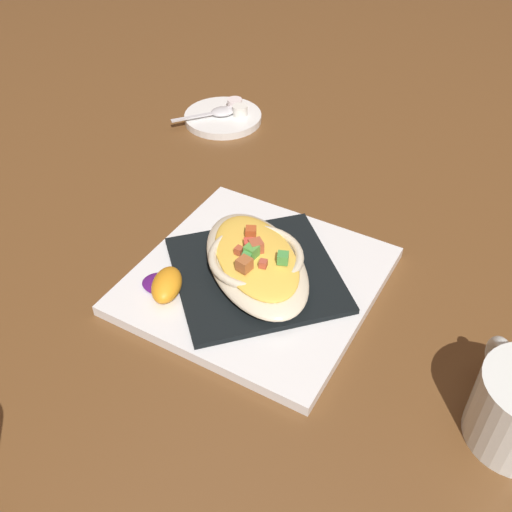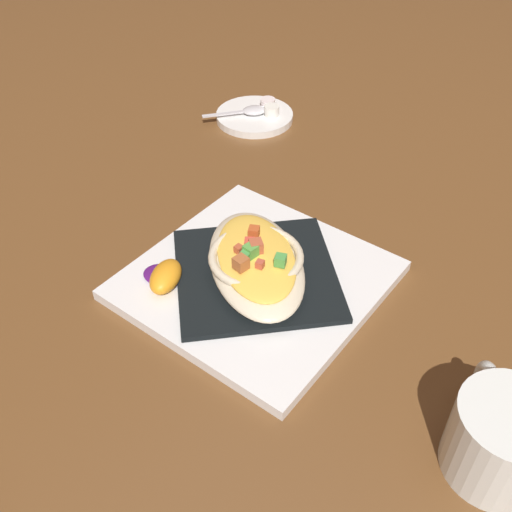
% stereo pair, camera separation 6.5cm
% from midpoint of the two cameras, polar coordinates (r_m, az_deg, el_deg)
% --- Properties ---
extents(ground_plane, '(2.60, 2.60, 0.00)m').
position_cam_midpoint_polar(ground_plane, '(0.68, -2.74, -2.85)').
color(ground_plane, brown).
extents(square_plate, '(0.27, 0.27, 0.01)m').
position_cam_midpoint_polar(square_plate, '(0.67, -2.76, -2.45)').
color(square_plate, white).
rests_on(square_plate, ground_plane).
extents(folded_napkin, '(0.25, 0.25, 0.01)m').
position_cam_midpoint_polar(folded_napkin, '(0.67, -2.78, -1.83)').
color(folded_napkin, black).
rests_on(folded_napkin, square_plate).
extents(gratin_dish, '(0.19, 0.20, 0.04)m').
position_cam_midpoint_polar(gratin_dish, '(0.65, -2.85, -0.53)').
color(gratin_dish, beige).
rests_on(gratin_dish, folded_napkin).
extents(orange_garnish, '(0.06, 0.06, 0.02)m').
position_cam_midpoint_polar(orange_garnish, '(0.66, -11.41, -2.82)').
color(orange_garnish, '#4D1566').
rests_on(orange_garnish, square_plate).
extents(creamer_saucer, '(0.12, 0.12, 0.01)m').
position_cam_midpoint_polar(creamer_saucer, '(0.98, -5.11, 12.97)').
color(creamer_saucer, white).
rests_on(creamer_saucer, ground_plane).
extents(spoon, '(0.09, 0.08, 0.01)m').
position_cam_midpoint_polar(spoon, '(0.98, -5.41, 13.48)').
color(spoon, silver).
rests_on(spoon, creamer_saucer).
extents(creamer_cup_0, '(0.02, 0.02, 0.02)m').
position_cam_midpoint_polar(creamer_cup_0, '(0.97, -3.50, 13.65)').
color(creamer_cup_0, white).
rests_on(creamer_cup_0, creamer_saucer).
extents(creamer_cup_1, '(0.02, 0.02, 0.02)m').
position_cam_midpoint_polar(creamer_cup_1, '(0.99, -3.96, 14.24)').
color(creamer_cup_1, white).
rests_on(creamer_cup_1, creamer_saucer).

